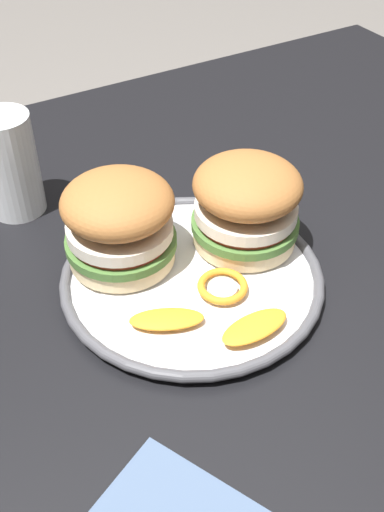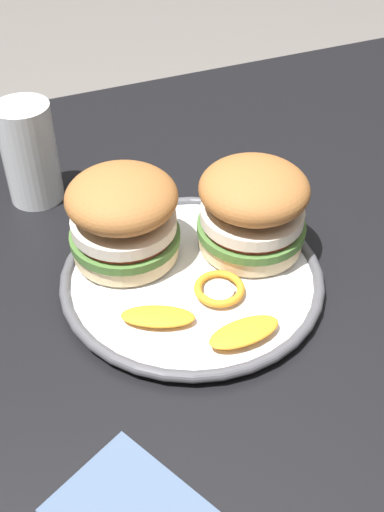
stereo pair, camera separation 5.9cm
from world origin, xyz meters
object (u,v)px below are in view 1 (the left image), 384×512
(drinking_glass, at_px, (11,170))
(dining_table, at_px, (239,307))
(sandwich_half_right, at_px, (248,205))
(sandwich_half_left, at_px, (119,221))
(dinner_plate, at_px, (192,277))

(drinking_glass, bearing_deg, dining_table, -46.82)
(sandwich_half_right, bearing_deg, dining_table, 84.94)
(dining_table, relative_size, sandwich_half_left, 7.96)
(dinner_plate, relative_size, sandwich_half_right, 2.33)
(dining_table, xyz_separation_m, sandwich_half_left, (-0.13, 0.04, 0.16))
(dinner_plate, bearing_deg, sandwich_half_right, 10.33)
(sandwich_half_left, relative_size, drinking_glass, 1.17)
(dining_table, distance_m, sandwich_half_left, 0.21)
(dining_table, relative_size, dinner_plate, 4.20)
(dining_table, relative_size, drinking_glass, 9.28)
(sandwich_half_right, bearing_deg, drinking_glass, 132.60)
(dinner_plate, distance_m, drinking_glass, 0.26)
(dining_table, bearing_deg, sandwich_half_left, 163.03)
(sandwich_half_left, bearing_deg, sandwich_half_right, -18.55)
(dinner_plate, height_order, sandwich_half_right, sandwich_half_right)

